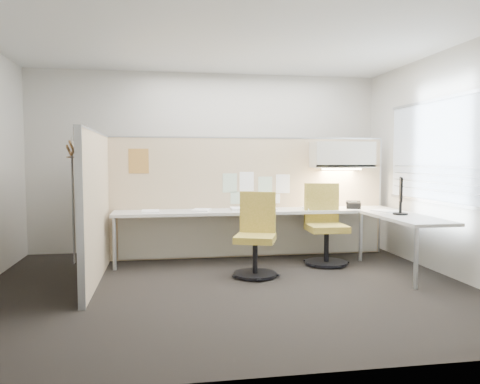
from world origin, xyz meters
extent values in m
cube|color=black|center=(0.00, 0.00, -0.01)|extent=(5.50, 4.50, 0.01)
cube|color=white|center=(0.00, 0.00, 2.80)|extent=(5.50, 4.50, 0.01)
cube|color=beige|center=(0.00, 2.25, 1.40)|extent=(5.50, 0.02, 2.80)
cube|color=beige|center=(0.00, -2.25, 1.40)|extent=(5.50, 0.02, 2.80)
cube|color=beige|center=(2.75, 0.00, 1.40)|extent=(0.02, 4.50, 2.80)
cube|color=#9BA6B5|center=(2.73, 0.00, 1.55)|extent=(0.01, 2.80, 1.30)
cube|color=tan|center=(0.55, 1.60, 0.88)|extent=(4.10, 0.06, 1.75)
cube|color=tan|center=(-1.50, 0.50, 0.88)|extent=(0.06, 2.20, 1.75)
cube|color=beige|center=(0.60, 1.27, 0.71)|extent=(4.00, 0.60, 0.04)
cube|color=beige|center=(2.30, 0.23, 0.71)|extent=(0.60, 1.47, 0.04)
cube|color=beige|center=(0.60, 1.54, 0.34)|extent=(3.90, 0.02, 0.64)
cylinder|color=#A5A8AA|center=(-1.35, 1.02, 0.34)|extent=(0.05, 0.05, 0.69)
cylinder|color=#A5A8AA|center=(2.05, -0.45, 0.34)|extent=(0.05, 0.05, 0.69)
cylinder|color=#A5A8AA|center=(2.05, 1.02, 0.34)|extent=(0.05, 0.05, 0.69)
cube|color=beige|center=(1.90, 1.39, 1.51)|extent=(0.90, 0.36, 0.38)
cube|color=#FFEABF|center=(1.90, 1.39, 1.30)|extent=(0.60, 0.06, 0.02)
cube|color=#8CBF8C|center=(0.25, 1.57, 1.10)|extent=(0.21, 0.00, 0.28)
cube|color=white|center=(0.50, 1.57, 1.12)|extent=(0.21, 0.00, 0.28)
cube|color=#8CBF8C|center=(0.78, 1.57, 1.05)|extent=(0.21, 0.00, 0.28)
cube|color=white|center=(1.05, 1.57, 1.08)|extent=(0.21, 0.00, 0.28)
cube|color=#8CBF8C|center=(0.40, 1.57, 0.88)|extent=(0.28, 0.00, 0.18)
cube|color=white|center=(0.90, 1.57, 0.86)|extent=(0.21, 0.00, 0.14)
cube|color=orange|center=(-1.05, 1.57, 1.42)|extent=(0.28, 0.00, 0.35)
cylinder|color=black|center=(0.39, 0.38, 0.03)|extent=(0.54, 0.54, 0.03)
cylinder|color=black|center=(0.39, 0.38, 0.24)|extent=(0.06, 0.06, 0.41)
cube|color=gold|center=(0.39, 0.38, 0.48)|extent=(0.61, 0.61, 0.08)
cube|color=gold|center=(0.47, 0.60, 0.78)|extent=(0.45, 0.21, 0.52)
cylinder|color=black|center=(1.48, 0.85, 0.03)|extent=(0.58, 0.58, 0.03)
cylinder|color=black|center=(1.48, 0.85, 0.26)|extent=(0.07, 0.07, 0.44)
cube|color=gold|center=(1.48, 0.85, 0.51)|extent=(0.53, 0.53, 0.09)
cube|color=gold|center=(1.49, 1.09, 0.83)|extent=(0.49, 0.09, 0.55)
cylinder|color=black|center=(2.30, 0.38, 0.74)|extent=(0.19, 0.19, 0.02)
cylinder|color=black|center=(2.30, 0.38, 0.83)|extent=(0.04, 0.04, 0.17)
cube|color=black|center=(2.30, 0.38, 1.06)|extent=(0.23, 0.42, 0.31)
cube|color=black|center=(2.30, 0.38, 1.06)|extent=(0.19, 0.38, 0.27)
cube|color=black|center=(2.01, 1.21, 0.78)|extent=(0.25, 0.25, 0.12)
cylinder|color=black|center=(1.92, 1.23, 0.81)|extent=(0.09, 0.17, 0.04)
cube|color=black|center=(1.57, 1.31, 0.76)|extent=(0.14, 0.05, 0.05)
cube|color=black|center=(1.69, 1.31, 0.76)|extent=(0.11, 0.07, 0.06)
cube|color=silver|center=(-1.50, -0.43, 1.77)|extent=(0.14, 0.02, 0.02)
cylinder|color=silver|center=(-1.57, -0.43, 1.69)|extent=(0.02, 0.02, 0.14)
cube|color=#AD7F4C|center=(-1.57, -0.43, 1.56)|extent=(0.02, 0.42, 0.12)
cube|color=#AD7F4C|center=(-1.60, -0.40, 1.52)|extent=(0.02, 0.42, 0.12)
cube|color=#B0B3BB|center=(-1.58, -0.48, 0.96)|extent=(0.01, 0.07, 1.05)
cube|color=white|center=(-0.89, 1.21, 0.74)|extent=(0.23, 0.30, 0.03)
cube|color=white|center=(-0.19, 1.26, 0.74)|extent=(0.30, 0.35, 0.02)
cube|color=white|center=(0.33, 1.23, 0.75)|extent=(0.24, 0.31, 0.04)
cube|color=white|center=(0.75, 1.31, 0.74)|extent=(0.26, 0.32, 0.02)
cube|color=white|center=(1.40, 1.22, 0.74)|extent=(0.23, 0.30, 0.03)
cube|color=white|center=(2.26, 0.75, 0.74)|extent=(0.32, 0.36, 0.02)
camera|label=1|loc=(-0.73, -5.18, 1.44)|focal=35.00mm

